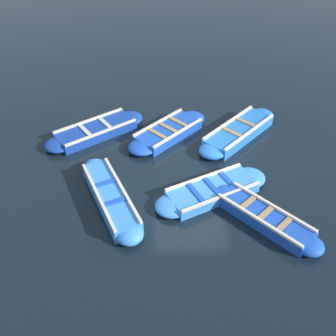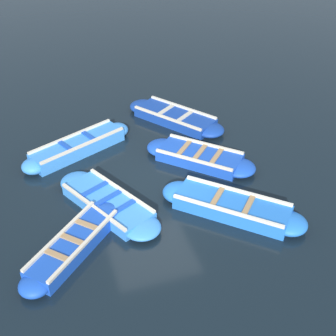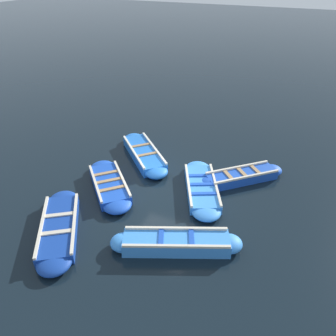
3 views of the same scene
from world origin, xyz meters
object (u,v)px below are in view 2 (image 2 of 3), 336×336
boat_outer_right (78,147)px  boat_outer_left (175,118)px  boat_mid_row (232,207)px  boat_far_corner (73,245)px  boat_drifting (200,157)px  boat_end_of_row (108,203)px

boat_outer_right → boat_outer_left: bearing=-75.3°
boat_outer_left → boat_outer_right: (-0.90, 3.42, 0.04)m
boat_outer_right → boat_mid_row: bearing=-140.9°
boat_far_corner → boat_drifting: size_ratio=0.93×
boat_drifting → boat_outer_left: 2.51m
boat_drifting → boat_outer_left: bearing=-1.8°
boat_outer_left → boat_outer_right: size_ratio=0.97×
boat_drifting → boat_end_of_row: boat_drifting is taller
boat_far_corner → boat_outer_left: boat_far_corner is taller
boat_drifting → boat_outer_right: (1.61, 3.34, 0.04)m
boat_end_of_row → boat_mid_row: bearing=-111.6°
boat_far_corner → boat_outer_left: 6.56m
boat_mid_row → boat_outer_right: size_ratio=0.93×
boat_mid_row → boat_outer_right: (4.04, 3.29, 0.02)m
boat_end_of_row → boat_mid_row: (-1.17, -2.97, 0.04)m
boat_outer_left → boat_end_of_row: (-3.76, 3.10, -0.01)m
boat_far_corner → boat_end_of_row: (1.28, -1.08, -0.03)m
boat_far_corner → boat_outer_right: (4.15, -0.76, 0.03)m
boat_far_corner → boat_drifting: (2.54, -4.10, -0.01)m
boat_far_corner → boat_outer_left: size_ratio=0.82×
boat_outer_right → boat_far_corner: bearing=169.6°
boat_end_of_row → boat_mid_row: boat_mid_row is taller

